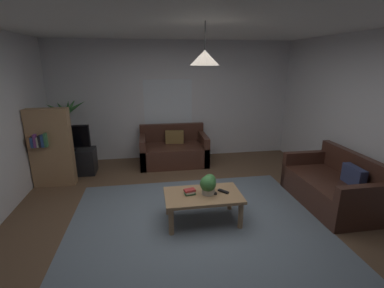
{
  "coord_description": "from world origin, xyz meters",
  "views": [
    {
      "loc": [
        -0.59,
        -3.37,
        2.17
      ],
      "look_at": [
        0.0,
        0.3,
        1.05
      ],
      "focal_mm": 25.84,
      "sensor_mm": 36.0,
      "label": 1
    }
  ],
  "objects_px": {
    "book_on_table_1": "(190,192)",
    "remote_on_table_1": "(211,194)",
    "couch_right_side": "(332,188)",
    "coffee_table": "(203,198)",
    "tv_stand": "(72,162)",
    "potted_palm_corner": "(70,138)",
    "book_on_table_2": "(190,190)",
    "book_on_table_0": "(190,193)",
    "remote_on_table_0": "(223,191)",
    "tv": "(69,138)",
    "bookshelf_corner": "(51,148)",
    "couch_under_window": "(174,151)",
    "pendant_lamp": "(205,58)",
    "potted_plant_on_table": "(208,184)"
  },
  "relations": [
    {
      "from": "tv",
      "to": "remote_on_table_0",
      "type": "bearing_deg",
      "value": -39.32
    },
    {
      "from": "coffee_table",
      "to": "tv",
      "type": "height_order",
      "value": "tv"
    },
    {
      "from": "remote_on_table_1",
      "to": "potted_plant_on_table",
      "type": "xyz_separation_m",
      "value": [
        -0.03,
        0.03,
        0.14
      ]
    },
    {
      "from": "potted_palm_corner",
      "to": "bookshelf_corner",
      "type": "xyz_separation_m",
      "value": [
        -0.07,
        -0.98,
        0.09
      ]
    },
    {
      "from": "tv_stand",
      "to": "remote_on_table_1",
      "type": "bearing_deg",
      "value": -42.33
    },
    {
      "from": "book_on_table_1",
      "to": "remote_on_table_1",
      "type": "height_order",
      "value": "book_on_table_1"
    },
    {
      "from": "tv_stand",
      "to": "potted_palm_corner",
      "type": "height_order",
      "value": "potted_palm_corner"
    },
    {
      "from": "coffee_table",
      "to": "book_on_table_1",
      "type": "bearing_deg",
      "value": 175.88
    },
    {
      "from": "book_on_table_1",
      "to": "coffee_table",
      "type": "bearing_deg",
      "value": -4.12
    },
    {
      "from": "remote_on_table_0",
      "to": "pendant_lamp",
      "type": "distance_m",
      "value": 1.81
    },
    {
      "from": "remote_on_table_0",
      "to": "remote_on_table_1",
      "type": "bearing_deg",
      "value": 152.32
    },
    {
      "from": "book_on_table_0",
      "to": "potted_palm_corner",
      "type": "bearing_deg",
      "value": 130.24
    },
    {
      "from": "coffee_table",
      "to": "book_on_table_1",
      "type": "xyz_separation_m",
      "value": [
        -0.18,
        0.01,
        0.1
      ]
    },
    {
      "from": "couch_right_side",
      "to": "remote_on_table_0",
      "type": "xyz_separation_m",
      "value": [
        -1.8,
        -0.14,
        0.15
      ]
    },
    {
      "from": "tv_stand",
      "to": "potted_plant_on_table",
      "type": "bearing_deg",
      "value": -42.34
    },
    {
      "from": "couch_right_side",
      "to": "tv",
      "type": "xyz_separation_m",
      "value": [
        -4.32,
        1.92,
        0.48
      ]
    },
    {
      "from": "couch_under_window",
      "to": "pendant_lamp",
      "type": "relative_size",
      "value": 2.9
    },
    {
      "from": "tv",
      "to": "pendant_lamp",
      "type": "distance_m",
      "value": 3.38
    },
    {
      "from": "book_on_table_1",
      "to": "remote_on_table_1",
      "type": "bearing_deg",
      "value": -7.73
    },
    {
      "from": "book_on_table_2",
      "to": "remote_on_table_1",
      "type": "xyz_separation_m",
      "value": [
        0.29,
        -0.05,
        -0.05
      ]
    },
    {
      "from": "potted_plant_on_table",
      "to": "pendant_lamp",
      "type": "distance_m",
      "value": 1.65
    },
    {
      "from": "book_on_table_0",
      "to": "tv_stand",
      "type": "distance_m",
      "value": 2.92
    },
    {
      "from": "book_on_table_0",
      "to": "remote_on_table_0",
      "type": "height_order",
      "value": "book_on_table_0"
    },
    {
      "from": "book_on_table_1",
      "to": "remote_on_table_0",
      "type": "relative_size",
      "value": 0.73
    },
    {
      "from": "couch_right_side",
      "to": "potted_plant_on_table",
      "type": "xyz_separation_m",
      "value": [
        -2.01,
        -0.16,
        0.29
      ]
    },
    {
      "from": "potted_palm_corner",
      "to": "book_on_table_0",
      "type": "bearing_deg",
      "value": -49.76
    },
    {
      "from": "book_on_table_0",
      "to": "book_on_table_1",
      "type": "relative_size",
      "value": 1.21
    },
    {
      "from": "remote_on_table_0",
      "to": "potted_palm_corner",
      "type": "relative_size",
      "value": 0.11
    },
    {
      "from": "coffee_table",
      "to": "couch_right_side",
      "type": "bearing_deg",
      "value": 4.33
    },
    {
      "from": "book_on_table_2",
      "to": "potted_palm_corner",
      "type": "bearing_deg",
      "value": 130.19
    },
    {
      "from": "couch_under_window",
      "to": "couch_right_side",
      "type": "bearing_deg",
      "value": -44.24
    },
    {
      "from": "tv",
      "to": "couch_under_window",
      "type": "bearing_deg",
      "value": 7.92
    },
    {
      "from": "tv_stand",
      "to": "bookshelf_corner",
      "type": "relative_size",
      "value": 0.64
    },
    {
      "from": "tv_stand",
      "to": "tv",
      "type": "distance_m",
      "value": 0.5
    },
    {
      "from": "tv",
      "to": "book_on_table_2",
      "type": "bearing_deg",
      "value": -45.09
    },
    {
      "from": "remote_on_table_0",
      "to": "tv",
      "type": "height_order",
      "value": "tv"
    },
    {
      "from": "remote_on_table_1",
      "to": "tv_stand",
      "type": "xyz_separation_m",
      "value": [
        -2.34,
        2.13,
        -0.18
      ]
    },
    {
      "from": "couch_under_window",
      "to": "remote_on_table_1",
      "type": "height_order",
      "value": "couch_under_window"
    },
    {
      "from": "couch_right_side",
      "to": "remote_on_table_0",
      "type": "bearing_deg",
      "value": -85.41
    },
    {
      "from": "remote_on_table_0",
      "to": "tv_stand",
      "type": "xyz_separation_m",
      "value": [
        -2.52,
        2.09,
        -0.18
      ]
    },
    {
      "from": "couch_right_side",
      "to": "coffee_table",
      "type": "distance_m",
      "value": 2.1
    },
    {
      "from": "bookshelf_corner",
      "to": "remote_on_table_0",
      "type": "bearing_deg",
      "value": -30.5
    },
    {
      "from": "couch_right_side",
      "to": "book_on_table_2",
      "type": "distance_m",
      "value": 2.28
    },
    {
      "from": "book_on_table_2",
      "to": "pendant_lamp",
      "type": "xyz_separation_m",
      "value": [
        0.18,
        -0.02,
        1.73
      ]
    },
    {
      "from": "potted_plant_on_table",
      "to": "pendant_lamp",
      "type": "height_order",
      "value": "pendant_lamp"
    },
    {
      "from": "book_on_table_0",
      "to": "remote_on_table_1",
      "type": "height_order",
      "value": "book_on_table_0"
    },
    {
      "from": "remote_on_table_1",
      "to": "potted_palm_corner",
      "type": "distance_m",
      "value": 3.59
    },
    {
      "from": "book_on_table_1",
      "to": "remote_on_table_0",
      "type": "xyz_separation_m",
      "value": [
        0.48,
        0.0,
        -0.02
      ]
    },
    {
      "from": "coffee_table",
      "to": "pendant_lamp",
      "type": "height_order",
      "value": "pendant_lamp"
    },
    {
      "from": "remote_on_table_1",
      "to": "coffee_table",
      "type": "bearing_deg",
      "value": -100.39
    }
  ]
}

